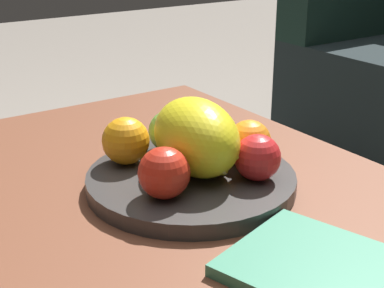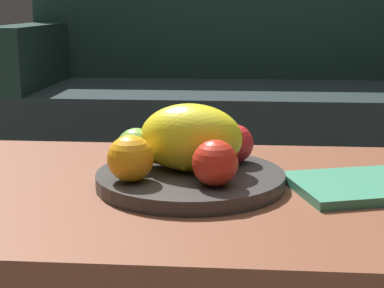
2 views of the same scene
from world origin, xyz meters
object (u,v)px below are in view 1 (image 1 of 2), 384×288
(fruit_bowl, at_px, (192,181))
(apple_right, at_px, (164,173))
(magazine, at_px, (337,275))
(apple_front, at_px, (257,157))
(orange_left, at_px, (126,141))
(apple_left, at_px, (169,131))
(melon_large_front, at_px, (196,137))
(coffee_table, at_px, (188,212))
(banana_bunch, at_px, (205,150))
(orange_front, at_px, (249,142))

(fruit_bowl, bearing_deg, apple_right, -60.73)
(magazine, bearing_deg, apple_front, 146.14)
(orange_left, xyz_separation_m, apple_front, (0.17, 0.13, -0.00))
(apple_front, xyz_separation_m, magazine, (0.23, -0.07, -0.05))
(fruit_bowl, relative_size, apple_left, 4.61)
(melon_large_front, height_order, apple_front, melon_large_front)
(apple_right, bearing_deg, apple_front, 79.23)
(apple_front, relative_size, apple_left, 1.00)
(coffee_table, height_order, apple_right, apple_right)
(orange_left, height_order, magazine, orange_left)
(orange_left, height_order, banana_bunch, orange_left)
(fruit_bowl, bearing_deg, melon_large_front, 101.86)
(apple_front, height_order, banana_bunch, apple_front)
(orange_front, distance_m, orange_left, 0.20)
(orange_left, xyz_separation_m, banana_bunch, (0.08, 0.10, -0.01))
(orange_front, bearing_deg, apple_front, -28.92)
(orange_left, xyz_separation_m, apple_right, (0.14, -0.01, -0.00))
(fruit_bowl, xyz_separation_m, apple_right, (0.04, -0.08, 0.05))
(fruit_bowl, xyz_separation_m, orange_front, (0.01, 0.10, 0.05))
(apple_front, bearing_deg, coffee_table, -134.07)
(apple_right, bearing_deg, orange_front, 99.46)
(coffee_table, distance_m, fruit_bowl, 0.06)
(banana_bunch, bearing_deg, orange_front, 67.63)
(orange_front, bearing_deg, orange_left, -123.18)
(fruit_bowl, relative_size, orange_left, 4.26)
(apple_right, bearing_deg, magazine, 16.76)
(apple_right, bearing_deg, apple_left, 145.35)
(orange_front, relative_size, apple_left, 1.00)
(melon_large_front, distance_m, apple_front, 0.10)
(fruit_bowl, bearing_deg, apple_left, 167.38)
(apple_left, distance_m, banana_bunch, 0.09)
(coffee_table, height_order, orange_front, orange_front)
(orange_left, relative_size, magazine, 0.31)
(orange_left, bearing_deg, apple_left, 93.63)
(orange_front, distance_m, apple_right, 0.18)
(fruit_bowl, relative_size, melon_large_front, 1.83)
(apple_front, distance_m, apple_right, 0.15)
(apple_right, bearing_deg, orange_left, 174.42)
(magazine, bearing_deg, apple_right, -179.90)
(magazine, bearing_deg, melon_large_front, 161.57)
(fruit_bowl, bearing_deg, banana_bunch, 112.11)
(apple_front, bearing_deg, magazine, -17.20)
(coffee_table, xyz_separation_m, apple_right, (0.05, -0.07, 0.10))
(coffee_table, height_order, apple_left, apple_left)
(apple_right, distance_m, magazine, 0.27)
(apple_front, relative_size, apple_right, 0.95)
(apple_front, bearing_deg, melon_large_front, -140.08)
(banana_bunch, bearing_deg, magazine, -6.44)
(fruit_bowl, relative_size, magazine, 1.31)
(banana_bunch, bearing_deg, melon_large_front, -64.50)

